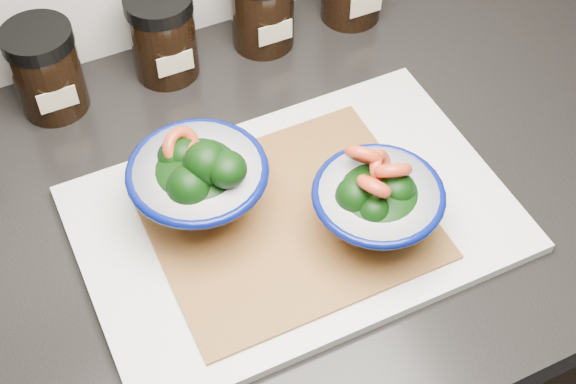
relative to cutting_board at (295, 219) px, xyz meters
name	(u,v)px	position (x,y,z in m)	size (l,w,h in m)	color
cabinet	(300,375)	(0.03, 0.05, -0.48)	(3.43, 0.58, 0.86)	black
countertop	(304,194)	(0.03, 0.05, -0.03)	(3.50, 0.60, 0.04)	black
cutting_board	(295,219)	(0.00, 0.00, 0.00)	(0.45, 0.30, 0.01)	silver
bamboo_mat	(288,220)	(-0.01, 0.00, 0.01)	(0.28, 0.24, 0.00)	#A97032
bowl_left	(199,181)	(-0.09, 0.05, 0.06)	(0.15, 0.15, 0.10)	white
bowl_right	(377,204)	(0.06, -0.05, 0.05)	(0.13, 0.13, 0.11)	white
spice_jar_b	(46,70)	(-0.18, 0.28, 0.05)	(0.08, 0.08, 0.11)	black
spice_jar_c	(163,35)	(-0.04, 0.28, 0.05)	(0.08, 0.08, 0.11)	black
spice_jar_d	(262,6)	(0.09, 0.28, 0.05)	(0.08, 0.08, 0.11)	black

